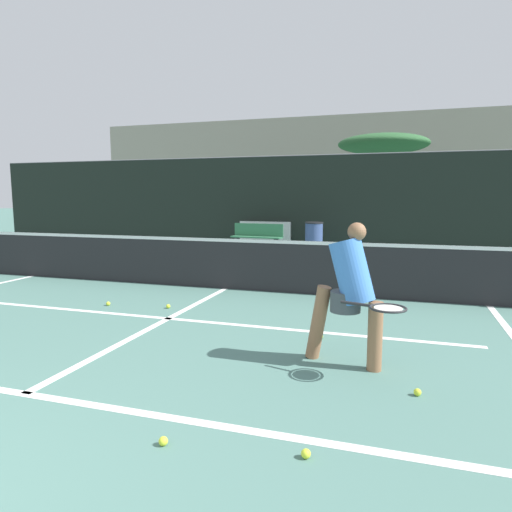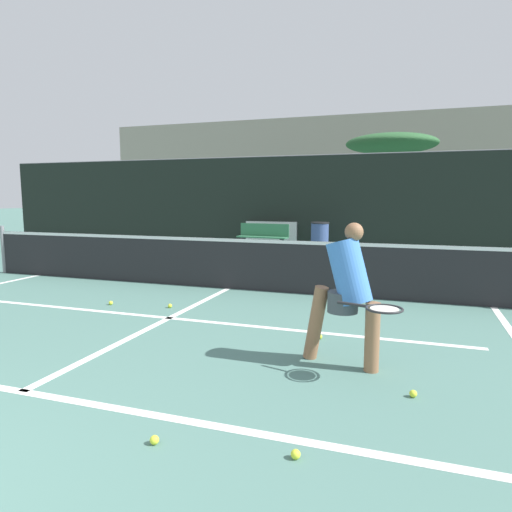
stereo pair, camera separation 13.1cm
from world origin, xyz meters
The scene contains 18 objects.
court_baseline_near centered at (0.00, 2.38, 0.00)m, with size 11.00×0.10×0.01m, color white.
court_service_line centered at (0.00, 4.99, 0.00)m, with size 8.25×0.10×0.01m, color white.
court_center_mark centered at (0.00, 4.80, 0.00)m, with size 0.10×4.84×0.01m, color white.
net centered at (0.00, 7.22, 0.51)m, with size 11.09×0.09×1.07m.
fence_back centered at (0.00, 14.14, 1.52)m, with size 24.00×0.06×3.06m.
player_practicing centered at (2.65, 3.96, 0.80)m, with size 1.08×0.76×1.49m.
tennis_ball_scattered_1 centered at (1.59, 2.00, 0.03)m, with size 0.07×0.07×0.07m, color #D1E033.
tennis_ball_scattered_4 centered at (-0.29, 5.53, 0.03)m, with size 0.07×0.07×0.07m, color #D1E033.
tennis_ball_scattered_5 centered at (2.23, 4.73, 0.03)m, with size 0.07×0.07×0.07m, color #D1E033.
tennis_ball_scattered_7 centered at (3.31, 3.40, 0.03)m, with size 0.07×0.07×0.07m, color #D1E033.
tennis_ball_scattered_8 centered at (2.57, 2.15, 0.03)m, with size 0.07×0.07×0.07m, color #D1E033.
tennis_ball_scattered_10 centered at (-1.29, 5.40, 0.03)m, with size 0.07×0.07×0.07m, color #D1E033.
courtside_bench centered at (-1.23, 13.12, 0.47)m, with size 1.69×0.52×0.86m.
trash_bin centered at (0.58, 13.16, 0.47)m, with size 0.56×0.56×0.94m.
parked_car centered at (-1.24, 16.10, 0.62)m, with size 1.78×4.28×1.47m.
tree_west centered at (2.18, 21.61, 4.06)m, with size 4.13×4.13×4.56m.
tree_mid centered at (6.23, 23.01, 2.84)m, with size 2.78×2.78×3.33m.
building_far centered at (0.00, 30.67, 3.44)m, with size 36.00×2.40×6.87m, color gray.
Camera 1 is at (3.12, -0.66, 1.74)m, focal length 32.00 mm.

